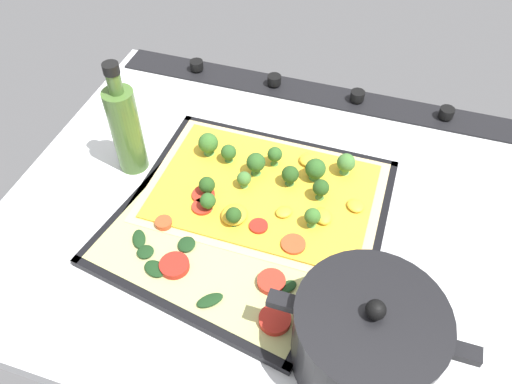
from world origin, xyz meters
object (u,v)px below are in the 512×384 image
broccoli_pizza (266,189)px  cooking_pot (366,337)px  veggie_pizza_back (217,252)px  oil_bottle (126,128)px  baking_tray_back (216,253)px  baking_tray_front (264,196)px

broccoli_pizza → cooking_pot: cooking_pot is taller
broccoli_pizza → cooking_pot: size_ratio=1.50×
broccoli_pizza → veggie_pizza_back: size_ratio=1.04×
veggie_pizza_back → cooking_pot: (-23.27, 9.13, 4.43)cm
oil_bottle → cooking_pot: bearing=152.5°
cooking_pot → oil_bottle: 49.70cm
veggie_pizza_back → broccoli_pizza: bearing=-103.9°
oil_bottle → baking_tray_back: bearing=146.3°
baking_tray_front → baking_tray_back: size_ratio=1.03×
veggie_pizza_back → oil_bottle: bearing=-33.6°
veggie_pizza_back → cooking_pot: 25.39cm
veggie_pizza_back → oil_bottle: oil_bottle is taller
cooking_pot → oil_bottle: bearing=-27.5°
baking_tray_front → oil_bottle: 25.35cm
broccoli_pizza → oil_bottle: size_ratio=1.82×
baking_tray_front → baking_tray_back: 13.72cm
baking_tray_back → cooking_pot: cooking_pot is taller
baking_tray_front → veggie_pizza_back: size_ratio=1.11×
baking_tray_back → cooking_pot: (-23.53, 9.25, 5.17)cm
baking_tray_front → oil_bottle: (23.99, -0.38, 8.20)cm
baking_tray_front → broccoli_pizza: 1.47cm
baking_tray_front → cooking_pot: (-20.01, 22.51, 5.19)cm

